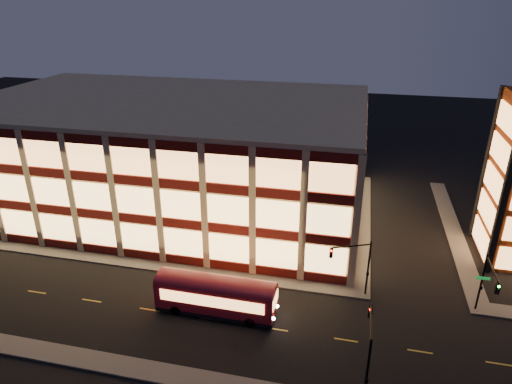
# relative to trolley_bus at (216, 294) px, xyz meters

# --- Properties ---
(ground) EXTENTS (200.00, 200.00, 0.00)m
(ground) POSITION_rel_trolley_bus_xyz_m (-10.17, 4.91, -2.05)
(ground) COLOR black
(ground) RESTS_ON ground
(sidewalk_office_south) EXTENTS (54.00, 2.00, 0.15)m
(sidewalk_office_south) POSITION_rel_trolley_bus_xyz_m (-13.17, 5.91, -1.98)
(sidewalk_office_south) COLOR #514F4C
(sidewalk_office_south) RESTS_ON ground
(sidewalk_office_east) EXTENTS (2.00, 30.00, 0.15)m
(sidewalk_office_east) POSITION_rel_trolley_bus_xyz_m (12.83, 21.91, -1.98)
(sidewalk_office_east) COLOR #514F4C
(sidewalk_office_east) RESTS_ON ground
(sidewalk_tower_west) EXTENTS (2.00, 30.00, 0.15)m
(sidewalk_tower_west) POSITION_rel_trolley_bus_xyz_m (23.83, 21.91, -1.98)
(sidewalk_tower_west) COLOR #514F4C
(sidewalk_tower_west) RESTS_ON ground
(sidewalk_near) EXTENTS (100.00, 2.00, 0.15)m
(sidewalk_near) POSITION_rel_trolley_bus_xyz_m (-10.17, -8.09, -1.98)
(sidewalk_near) COLOR #514F4C
(sidewalk_near) RESTS_ON ground
(office_building) EXTENTS (50.45, 30.45, 14.50)m
(office_building) POSITION_rel_trolley_bus_xyz_m (-13.08, 21.82, 5.20)
(office_building) COLOR tan
(office_building) RESTS_ON ground
(traffic_signal_far) EXTENTS (3.79, 1.87, 6.00)m
(traffic_signal_far) POSITION_rel_trolley_bus_xyz_m (12.04, 5.14, 2.06)
(traffic_signal_far) COLOR black
(traffic_signal_far) RESTS_ON ground
(traffic_signal_right) EXTENTS (1.20, 4.37, 6.00)m
(traffic_signal_right) POSITION_rel_trolley_bus_xyz_m (23.33, 4.28, 2.05)
(traffic_signal_right) COLOR black
(traffic_signal_right) RESTS_ON ground
(traffic_signal_near) EXTENTS (0.32, 4.45, 6.00)m
(traffic_signal_near) POSITION_rel_trolley_bus_xyz_m (13.33, -6.13, 2.08)
(traffic_signal_near) COLOR black
(traffic_signal_near) RESTS_ON ground
(trolley_bus) EXTENTS (10.96, 2.95, 3.70)m
(trolley_bus) POSITION_rel_trolley_bus_xyz_m (0.00, 0.00, 0.00)
(trolley_bus) COLOR maroon
(trolley_bus) RESTS_ON ground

